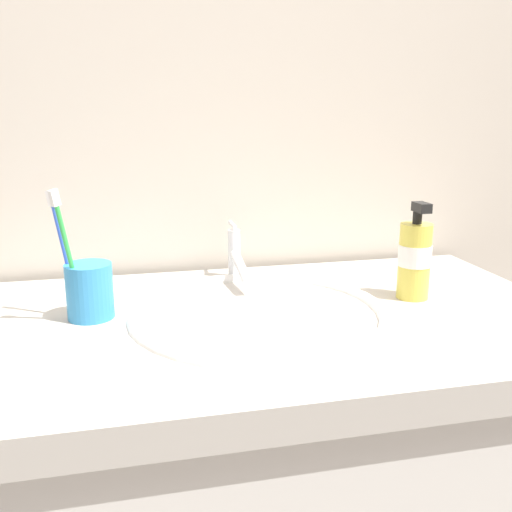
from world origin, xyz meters
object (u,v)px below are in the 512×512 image
(toothbrush_green, at_px, (67,248))
(toothbrush_blue, at_px, (63,246))
(toothbrush_cup, at_px, (90,291))
(soap_dispenser, at_px, (415,258))
(faucet, at_px, (237,258))

(toothbrush_green, relative_size, toothbrush_blue, 1.04)
(toothbrush_cup, height_order, soap_dispenser, soap_dispenser)
(toothbrush_green, bearing_deg, faucet, 30.16)
(toothbrush_cup, relative_size, toothbrush_green, 0.43)
(toothbrush_cup, xyz_separation_m, soap_dispenser, (0.54, -0.02, 0.03))
(faucet, xyz_separation_m, toothbrush_green, (-0.29, -0.17, 0.07))
(toothbrush_blue, bearing_deg, soap_dispenser, -3.42)
(faucet, bearing_deg, toothbrush_green, -149.84)
(toothbrush_blue, bearing_deg, toothbrush_cup, -18.21)
(faucet, bearing_deg, toothbrush_blue, -155.81)
(faucet, bearing_deg, toothbrush_cup, -151.08)
(toothbrush_cup, relative_size, toothbrush_blue, 0.45)
(toothbrush_cup, height_order, toothbrush_blue, toothbrush_blue)
(toothbrush_cup, height_order, toothbrush_green, toothbrush_green)
(toothbrush_green, bearing_deg, toothbrush_cup, 41.02)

